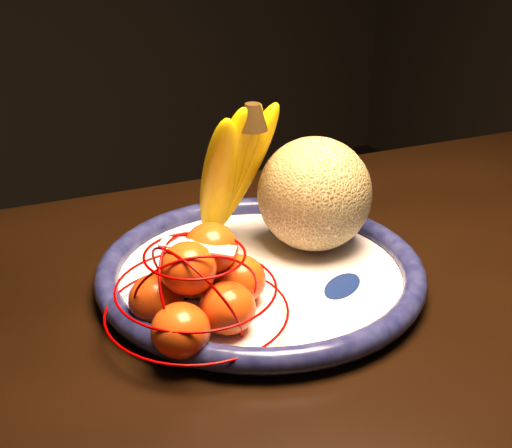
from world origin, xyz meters
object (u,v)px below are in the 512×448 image
cantaloupe (314,194)px  banana_bunch (229,167)px  fruit_bowl (260,272)px  mandarin_bag (199,288)px

cantaloupe → banana_bunch: 0.10m
fruit_bowl → cantaloupe: cantaloupe is taller
banana_bunch → mandarin_bag: 0.18m
fruit_bowl → banana_bunch: 0.13m
fruit_bowl → banana_bunch: bearing=85.9°
mandarin_bag → fruit_bowl: bearing=26.5°
fruit_bowl → mandarin_bag: 0.12m
banana_bunch → mandarin_bag: (-0.10, -0.13, -0.06)m
fruit_bowl → mandarin_bag: size_ratio=1.53×
banana_bunch → mandarin_bag: banana_bunch is taller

